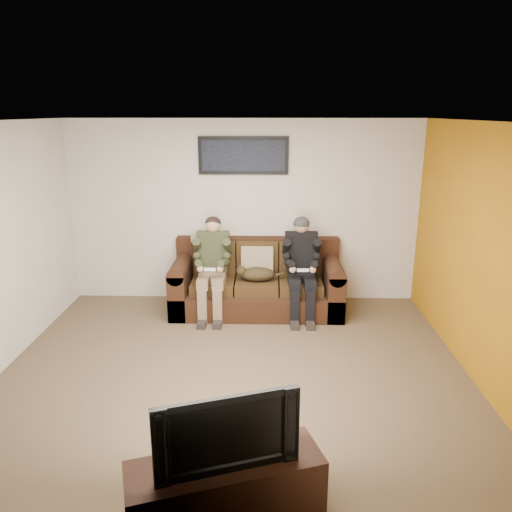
{
  "coord_description": "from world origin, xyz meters",
  "views": [
    {
      "loc": [
        0.35,
        -4.78,
        2.7
      ],
      "look_at": [
        0.2,
        1.2,
        0.95
      ],
      "focal_mm": 35.0,
      "sensor_mm": 36.0,
      "label": 1
    }
  ],
  "objects_px": {
    "person_right": "(301,261)",
    "cat": "(256,274)",
    "television": "(224,427)",
    "framed_poster": "(243,156)",
    "sofa": "(257,284)",
    "person_left": "(212,261)",
    "tv_stand": "(226,488)"
  },
  "relations": [
    {
      "from": "person_left",
      "to": "framed_poster",
      "type": "xyz_separation_m",
      "value": [
        0.4,
        0.58,
        1.35
      ]
    },
    {
      "from": "person_right",
      "to": "person_left",
      "type": "bearing_deg",
      "value": -179.98
    },
    {
      "from": "person_right",
      "to": "framed_poster",
      "type": "bearing_deg",
      "value": 144.16
    },
    {
      "from": "sofa",
      "to": "cat",
      "type": "height_order",
      "value": "sofa"
    },
    {
      "from": "person_left",
      "to": "tv_stand",
      "type": "height_order",
      "value": "person_left"
    },
    {
      "from": "cat",
      "to": "television",
      "type": "height_order",
      "value": "television"
    },
    {
      "from": "framed_poster",
      "to": "tv_stand",
      "type": "bearing_deg",
      "value": -89.05
    },
    {
      "from": "sofa",
      "to": "tv_stand",
      "type": "distance_m",
      "value": 3.79
    },
    {
      "from": "person_right",
      "to": "cat",
      "type": "bearing_deg",
      "value": 178.81
    },
    {
      "from": "person_right",
      "to": "cat",
      "type": "relative_size",
      "value": 2.02
    },
    {
      "from": "tv_stand",
      "to": "person_right",
      "type": "bearing_deg",
      "value": 60.17
    },
    {
      "from": "person_right",
      "to": "sofa",
      "type": "bearing_deg",
      "value": 162.01
    },
    {
      "from": "framed_poster",
      "to": "sofa",
      "type": "bearing_deg",
      "value": -62.42
    },
    {
      "from": "person_left",
      "to": "framed_poster",
      "type": "height_order",
      "value": "framed_poster"
    },
    {
      "from": "sofa",
      "to": "person_right",
      "type": "xyz_separation_m",
      "value": [
        0.6,
        -0.19,
        0.39
      ]
    },
    {
      "from": "person_right",
      "to": "framed_poster",
      "type": "relative_size",
      "value": 1.06
    },
    {
      "from": "person_left",
      "to": "person_right",
      "type": "bearing_deg",
      "value": 0.02
    },
    {
      "from": "sofa",
      "to": "person_left",
      "type": "bearing_deg",
      "value": -161.97
    },
    {
      "from": "person_left",
      "to": "person_right",
      "type": "relative_size",
      "value": 0.99
    },
    {
      "from": "television",
      "to": "person_right",
      "type": "bearing_deg",
      "value": 60.17
    },
    {
      "from": "sofa",
      "to": "person_right",
      "type": "relative_size",
      "value": 1.75
    },
    {
      "from": "person_left",
      "to": "tv_stand",
      "type": "bearing_deg",
      "value": -82.55
    },
    {
      "from": "tv_stand",
      "to": "cat",
      "type": "bearing_deg",
      "value": 69.76
    },
    {
      "from": "sofa",
      "to": "television",
      "type": "bearing_deg",
      "value": -91.98
    },
    {
      "from": "person_right",
      "to": "tv_stand",
      "type": "height_order",
      "value": "person_right"
    },
    {
      "from": "person_right",
      "to": "framed_poster",
      "type": "distance_m",
      "value": 1.67
    },
    {
      "from": "sofa",
      "to": "person_left",
      "type": "distance_m",
      "value": 0.74
    },
    {
      "from": "person_right",
      "to": "cat",
      "type": "xyz_separation_m",
      "value": [
        -0.61,
        0.01,
        -0.19
      ]
    },
    {
      "from": "person_right",
      "to": "cat",
      "type": "height_order",
      "value": "person_right"
    },
    {
      "from": "cat",
      "to": "framed_poster",
      "type": "distance_m",
      "value": 1.65
    },
    {
      "from": "cat",
      "to": "tv_stand",
      "type": "xyz_separation_m",
      "value": [
        -0.12,
        -3.6,
        -0.36
      ]
    },
    {
      "from": "sofa",
      "to": "framed_poster",
      "type": "xyz_separation_m",
      "value": [
        -0.2,
        0.38,
        1.74
      ]
    }
  ]
}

